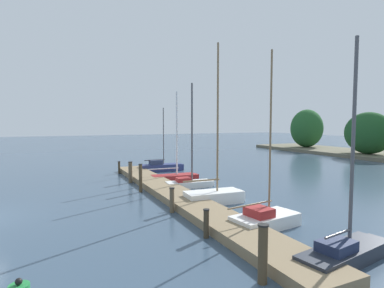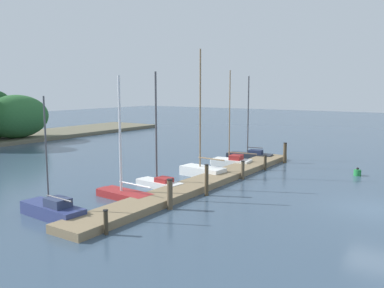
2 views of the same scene
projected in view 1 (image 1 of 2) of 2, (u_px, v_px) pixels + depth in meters
dock_pier at (176, 195)px, 16.15m from camera, size 20.33×1.80×0.35m
sailboat_0 at (162, 167)px, 25.10m from camera, size 1.23×3.59×5.12m
sailboat_1 at (176, 175)px, 21.37m from camera, size 1.30×3.57×6.05m
sailboat_2 at (190, 181)px, 18.88m from camera, size 1.21×3.04×6.32m
sailboat_3 at (216, 194)px, 15.26m from camera, size 1.39×3.22×7.78m
sailboat_4 at (267, 218)px, 11.73m from camera, size 1.57×3.36×6.66m
sailboat_5 at (346, 249)px, 8.79m from camera, size 1.49×3.64×6.35m
mooring_piling_0 at (119, 167)px, 23.81m from camera, size 0.19×0.19×0.96m
mooring_piling_1 at (130, 172)px, 20.24m from camera, size 0.29×0.29×1.40m
mooring_piling_2 at (141, 178)px, 17.52m from camera, size 0.22×0.22×1.62m
mooring_piling_3 at (172, 200)px, 13.60m from camera, size 0.23×0.23×1.11m
mooring_piling_4 at (206, 223)px, 10.62m from camera, size 0.22×0.22×1.01m
mooring_piling_5 at (263, 254)px, 7.60m from camera, size 0.28×0.28×1.50m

